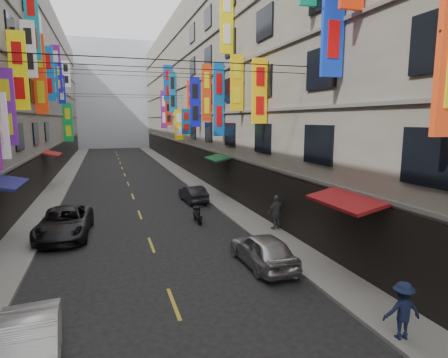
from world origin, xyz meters
TOP-DOWN VIEW (x-y plane):
  - sidewalk_left at (-6.00, 42.00)m, footprint 2.00×90.00m
  - sidewalk_right at (6.00, 42.00)m, footprint 2.00×90.00m
  - building_row_right at (11.99, 42.00)m, footprint 10.14×90.00m
  - haze_block at (0.00, 92.00)m, footprint 18.00×8.00m
  - shop_signage at (-0.08, 35.39)m, footprint 14.00×55.00m
  - street_awnings at (-1.26, 26.00)m, footprint 13.99×35.20m
  - overhead_cables at (0.00, 30.00)m, footprint 14.00×38.04m
  - lane_markings at (0.00, 39.00)m, footprint 0.12×80.20m
  - scooter_far_right at (3.04, 27.30)m, footprint 0.50×1.80m
  - car_left_mid at (-3.79, 15.46)m, footprint 1.75×4.14m
  - car_left_far at (-4.00, 26.62)m, footprint 2.71×5.36m
  - car_right_mid at (4.00, 20.05)m, footprint 1.74×4.06m
  - car_right_far at (4.00, 32.56)m, footprint 1.52×3.74m
  - pedestrian_rnear at (5.40, 14.08)m, footprint 1.09×0.72m
  - pedestrian_rfar at (6.60, 24.22)m, footprint 1.17×0.80m

SIDE VIEW (x-z plane):
  - lane_markings at x=0.00m, z-range 0.00..0.01m
  - sidewalk_left at x=-6.00m, z-range 0.00..0.12m
  - sidewalk_right at x=6.00m, z-range 0.00..0.12m
  - scooter_far_right at x=3.04m, z-range -0.13..1.01m
  - car_right_far at x=4.00m, z-range 0.00..1.21m
  - car_left_mid at x=-3.79m, z-range 0.00..1.33m
  - car_right_mid at x=4.00m, z-range 0.00..1.37m
  - car_left_far at x=-4.00m, z-range 0.00..1.45m
  - pedestrian_rnear at x=5.40m, z-range 0.12..1.68m
  - pedestrian_rfar at x=6.60m, z-range 0.12..1.96m
  - street_awnings at x=-1.26m, z-range 2.80..3.20m
  - overhead_cables at x=0.00m, z-range 8.18..9.42m
  - shop_signage at x=-0.08m, z-range 2.94..15.24m
  - building_row_right at x=11.99m, z-range -0.01..18.99m
  - haze_block at x=0.00m, z-range 0.00..22.00m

